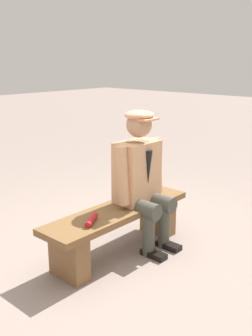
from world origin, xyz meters
TOP-DOWN VIEW (x-y plane):
  - ground_plane at (0.00, 0.00)m, footprint 30.00×30.00m
  - bench at (0.00, 0.00)m, footprint 1.53×0.40m
  - seated_man at (-0.25, 0.05)m, footprint 0.58×0.54m
  - rolled_magazine at (0.38, 0.05)m, footprint 0.22×0.16m

SIDE VIEW (x-z plane):
  - ground_plane at x=0.00m, z-range 0.00..0.00m
  - bench at x=0.00m, z-range 0.07..0.50m
  - rolled_magazine at x=0.38m, z-range 0.42..0.47m
  - seated_man at x=-0.25m, z-range 0.05..1.32m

